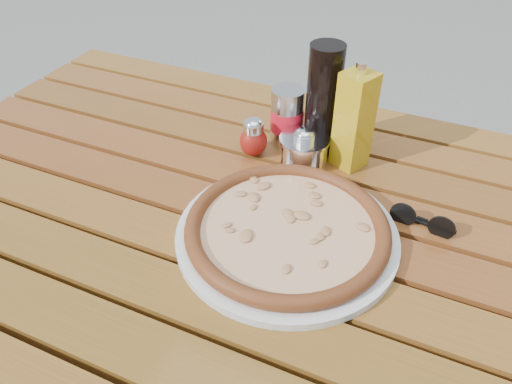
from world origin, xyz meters
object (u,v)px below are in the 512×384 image
at_px(table, 252,243).
at_px(pizza, 287,228).
at_px(oregano_shaker, 304,148).
at_px(soda_can, 287,117).
at_px(dark_bottle, 323,100).
at_px(plate, 287,235).
at_px(parmesan_tin, 304,151).
at_px(pepper_shaker, 253,138).
at_px(olive_oil_cruet, 354,120).
at_px(sunglasses, 422,221).

xyz_separation_m(table, pizza, (0.08, -0.04, 0.10)).
xyz_separation_m(oregano_shaker, soda_can, (-0.06, 0.06, 0.02)).
bearing_deg(dark_bottle, soda_can, -176.93).
relative_size(plate, dark_bottle, 1.64).
height_order(plate, parmesan_tin, parmesan_tin).
bearing_deg(oregano_shaker, plate, -77.10).
relative_size(pepper_shaker, soda_can, 0.68).
relative_size(olive_oil_cruet, parmesan_tin, 2.02).
bearing_deg(olive_oil_cruet, oregano_shaker, -152.62).
xyz_separation_m(table, sunglasses, (0.27, 0.08, 0.09)).
bearing_deg(pepper_shaker, sunglasses, -13.85).
relative_size(soda_can, olive_oil_cruet, 0.57).
height_order(table, parmesan_tin, parmesan_tin).
bearing_deg(dark_bottle, sunglasses, -34.06).
relative_size(olive_oil_cruet, sunglasses, 1.89).
relative_size(plate, soda_can, 3.00).
relative_size(table, parmesan_tin, 13.47).
distance_m(olive_oil_cruet, sunglasses, 0.22).
distance_m(pizza, dark_bottle, 0.29).
relative_size(pepper_shaker, olive_oil_cruet, 0.39).
bearing_deg(oregano_shaker, olive_oil_cruet, 27.38).
bearing_deg(oregano_shaker, sunglasses, -20.45).
relative_size(table, soda_can, 11.67).
distance_m(table, soda_can, 0.27).
xyz_separation_m(pizza, olive_oil_cruet, (0.03, 0.25, 0.07)).
xyz_separation_m(soda_can, parmesan_tin, (0.06, -0.06, -0.03)).
xyz_separation_m(table, plate, (0.08, -0.04, 0.08)).
bearing_deg(soda_can, sunglasses, -26.85).
relative_size(plate, parmesan_tin, 3.46).
xyz_separation_m(pepper_shaker, olive_oil_cruet, (0.18, 0.05, 0.06)).
bearing_deg(sunglasses, table, -157.49).
distance_m(plate, sunglasses, 0.23).
bearing_deg(parmesan_tin, sunglasses, -21.16).
xyz_separation_m(table, dark_bottle, (0.04, 0.23, 0.19)).
distance_m(table, pizza, 0.13).
relative_size(table, pepper_shaker, 17.07).
height_order(dark_bottle, parmesan_tin, dark_bottle).
distance_m(dark_bottle, parmesan_tin, 0.10).
bearing_deg(plate, pepper_shaker, 126.87).
distance_m(pepper_shaker, oregano_shaker, 0.10).
distance_m(table, pepper_shaker, 0.21).
xyz_separation_m(pizza, oregano_shaker, (-0.05, 0.20, 0.02)).
distance_m(plate, soda_can, 0.29).
distance_m(pizza, olive_oil_cruet, 0.26).
bearing_deg(table, pizza, -23.89).
xyz_separation_m(table, pepper_shaker, (-0.07, 0.16, 0.11)).
relative_size(pepper_shaker, sunglasses, 0.74).
xyz_separation_m(table, parmesan_tin, (0.03, 0.17, 0.11)).
xyz_separation_m(pizza, soda_can, (-0.11, 0.27, 0.04)).
relative_size(pepper_shaker, parmesan_tin, 0.79).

